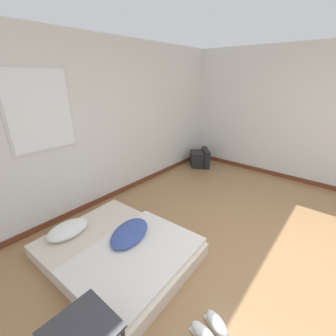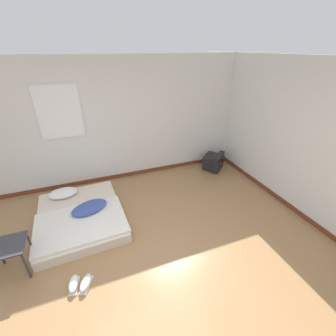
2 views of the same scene
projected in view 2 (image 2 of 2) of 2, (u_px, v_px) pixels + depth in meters
name	position (u px, v px, depth m)	size (l,w,h in m)	color
ground_plane	(154.00, 283.00, 2.91)	(20.00, 20.00, 0.00)	#997047
wall_back	(110.00, 124.00, 4.66)	(8.17, 0.08, 2.60)	silver
mattress_bed	(80.00, 216.00, 3.91)	(1.45, 1.78, 0.31)	beige
crt_tv	(214.00, 162.00, 5.57)	(0.64, 0.63, 0.41)	black
side_stool	(8.00, 250.00, 2.90)	(0.44, 0.44, 0.46)	#333338
sneaker_pair	(80.00, 284.00, 2.85)	(0.33, 0.32, 0.10)	silver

